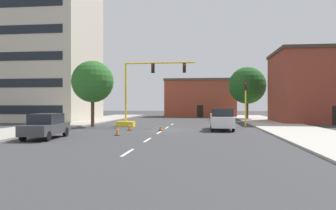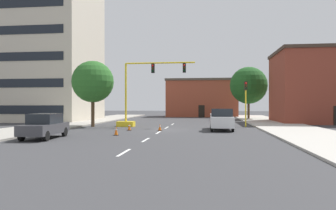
# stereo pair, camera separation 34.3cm
# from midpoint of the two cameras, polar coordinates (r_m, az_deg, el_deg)

# --- Properties ---
(ground_plane) EXTENTS (160.00, 160.00, 0.00)m
(ground_plane) POSITION_cam_midpoint_polar(r_m,az_deg,el_deg) (29.63, -1.12, -4.49)
(ground_plane) COLOR #38383A
(sidewalk_left) EXTENTS (6.00, 56.00, 0.14)m
(sidewalk_left) POSITION_cam_midpoint_polar(r_m,az_deg,el_deg) (40.61, -16.63, -3.13)
(sidewalk_left) COLOR #9E998E
(sidewalk_left) RESTS_ON ground_plane
(sidewalk_right) EXTENTS (6.00, 56.00, 0.14)m
(sidewalk_right) POSITION_cam_midpoint_polar(r_m,az_deg,el_deg) (38.19, 18.79, -3.34)
(sidewalk_right) COLOR #B2ADA3
(sidewalk_right) RESTS_ON ground_plane
(lane_stripe_seg_0) EXTENTS (0.16, 2.40, 0.01)m
(lane_stripe_seg_0) POSITION_cam_midpoint_polar(r_m,az_deg,el_deg) (15.95, -7.97, -8.53)
(lane_stripe_seg_0) COLOR silver
(lane_stripe_seg_0) RESTS_ON ground_plane
(lane_stripe_seg_1) EXTENTS (0.16, 2.40, 0.01)m
(lane_stripe_seg_1) POSITION_cam_midpoint_polar(r_m,az_deg,el_deg) (21.27, -4.22, -6.33)
(lane_stripe_seg_1) COLOR silver
(lane_stripe_seg_1) RESTS_ON ground_plane
(lane_stripe_seg_2) EXTENTS (0.16, 2.40, 0.01)m
(lane_stripe_seg_2) POSITION_cam_midpoint_polar(r_m,az_deg,el_deg) (26.67, -1.99, -5.01)
(lane_stripe_seg_2) COLOR silver
(lane_stripe_seg_2) RESTS_ON ground_plane
(lane_stripe_seg_3) EXTENTS (0.16, 2.40, 0.01)m
(lane_stripe_seg_3) POSITION_cam_midpoint_polar(r_m,az_deg,el_deg) (32.10, -0.52, -4.12)
(lane_stripe_seg_3) COLOR silver
(lane_stripe_seg_3) RESTS_ON ground_plane
(lane_stripe_seg_4) EXTENTS (0.16, 2.40, 0.01)m
(lane_stripe_seg_4) POSITION_cam_midpoint_polar(r_m,az_deg,el_deg) (37.55, 0.52, -3.49)
(lane_stripe_seg_4) COLOR silver
(lane_stripe_seg_4) RESTS_ON ground_plane
(building_tall_left) EXTENTS (12.43, 12.87, 20.53)m
(building_tall_left) POSITION_cam_midpoint_polar(r_m,az_deg,el_deg) (49.49, -20.90, 9.31)
(building_tall_left) COLOR beige
(building_tall_left) RESTS_ON ground_plane
(building_brick_center) EXTENTS (13.41, 7.83, 7.10)m
(building_brick_center) POSITION_cam_midpoint_polar(r_m,az_deg,el_deg) (60.68, 5.74, 1.28)
(building_brick_center) COLOR brown
(building_brick_center) RESTS_ON ground_plane
(building_row_right) EXTENTS (12.03, 9.92, 9.30)m
(building_row_right) POSITION_cam_midpoint_polar(r_m,az_deg,el_deg) (45.15, 25.92, 3.02)
(building_row_right) COLOR brown
(building_row_right) RESTS_ON ground_plane
(traffic_signal_gantry) EXTENTS (8.27, 1.20, 6.83)m
(traffic_signal_gantry) POSITION_cam_midpoint_polar(r_m,az_deg,el_deg) (33.60, -6.28, -0.19)
(traffic_signal_gantry) COLOR yellow
(traffic_signal_gantry) RESTS_ON ground_plane
(traffic_light_pole_right) EXTENTS (0.32, 0.47, 4.80)m
(traffic_light_pole_right) POSITION_cam_midpoint_polar(r_m,az_deg,el_deg) (34.12, 13.61, 2.05)
(traffic_light_pole_right) COLOR yellow
(traffic_light_pole_right) RESTS_ON ground_plane
(tree_left_near) EXTENTS (4.40, 4.40, 6.98)m
(tree_left_near) POSITION_cam_midpoint_polar(r_m,az_deg,el_deg) (34.19, -13.80, 4.12)
(tree_left_near) COLOR #4C3823
(tree_left_near) RESTS_ON ground_plane
(tree_right_far) EXTENTS (5.82, 5.82, 8.25)m
(tree_right_far) POSITION_cam_midpoint_polar(r_m,az_deg,el_deg) (51.01, 14.00, 3.46)
(tree_right_far) COLOR #4C3823
(tree_right_far) RESTS_ON ground_plane
(pickup_truck_white) EXTENTS (2.02, 5.40, 1.99)m
(pickup_truck_white) POSITION_cam_midpoint_polar(r_m,az_deg,el_deg) (29.55, 9.39, -2.61)
(pickup_truck_white) COLOR white
(pickup_truck_white) RESTS_ON ground_plane
(sedan_dark_gray_near_left) EXTENTS (2.13, 4.61, 1.74)m
(sedan_dark_gray_near_left) POSITION_cam_midpoint_polar(r_m,az_deg,el_deg) (23.61, -21.67, -3.55)
(sedan_dark_gray_near_left) COLOR #3D3D42
(sedan_dark_gray_near_left) RESTS_ON ground_plane
(traffic_cone_roadside_a) EXTENTS (0.36, 0.36, 0.61)m
(traffic_cone_roadside_a) POSITION_cam_midpoint_polar(r_m,az_deg,el_deg) (28.47, -1.74, -4.08)
(traffic_cone_roadside_a) COLOR black
(traffic_cone_roadside_a) RESTS_ON ground_plane
(traffic_cone_roadside_b) EXTENTS (0.36, 0.36, 0.69)m
(traffic_cone_roadside_b) POSITION_cam_midpoint_polar(r_m,az_deg,el_deg) (28.92, -7.30, -3.93)
(traffic_cone_roadside_b) COLOR black
(traffic_cone_roadside_b) RESTS_ON ground_plane
(traffic_cone_roadside_c) EXTENTS (0.36, 0.36, 0.71)m
(traffic_cone_roadside_c) POSITION_cam_midpoint_polar(r_m,az_deg,el_deg) (24.56, -9.59, -4.65)
(traffic_cone_roadside_c) COLOR black
(traffic_cone_roadside_c) RESTS_ON ground_plane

